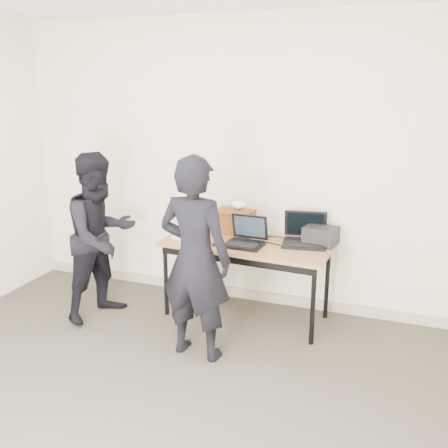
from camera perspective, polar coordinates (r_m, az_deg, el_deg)
The scene contains 13 objects.
room at distance 2.76m, azimuth -13.56°, elevation -0.39°, with size 4.60×4.60×2.80m.
desk at distance 4.48m, azimuth 2.52°, elevation -2.89°, with size 1.54×0.74×0.72m.
laptop_beige at distance 4.63m, azimuth -3.53°, elevation -0.94°, with size 0.30×0.30×0.22m.
laptop_center at distance 4.41m, azimuth 2.53°, elevation -1.64°, with size 0.34×0.33×0.25m.
laptop_right at distance 4.49m, azimuth 9.18°, elevation -1.43°, with size 0.43×0.41×0.28m.
leather_satchel at distance 4.69m, azimuth 1.30°, elevation 0.35°, with size 0.38×0.21×0.25m.
tissue at distance 4.64m, azimuth 1.69°, elevation 2.20°, with size 0.13×0.10×0.08m, color white.
equipment_box at distance 4.48m, azimuth 10.99°, elevation -1.31°, with size 0.28×0.23×0.16m, color black.
power_brick at distance 4.38m, azimuth -0.88°, elevation -2.34°, with size 0.07×0.04×0.03m, color black.
cables at distance 4.46m, azimuth 3.14°, elevation -2.16°, with size 1.14×0.49×0.01m.
person_typist at distance 3.82m, azimuth -3.32°, elevation -4.01°, with size 0.59×0.39×1.61m, color black.
person_observer at distance 4.63m, azimuth -13.85°, elevation -1.41°, with size 0.74×0.58×1.53m, color black.
baseboard at distance 5.11m, azimuth 1.40°, elevation -7.81°, with size 4.50×0.03×0.10m, color #A9A28C.
Camera 1 is at (1.50, -2.20, 2.10)m, focal length 40.00 mm.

